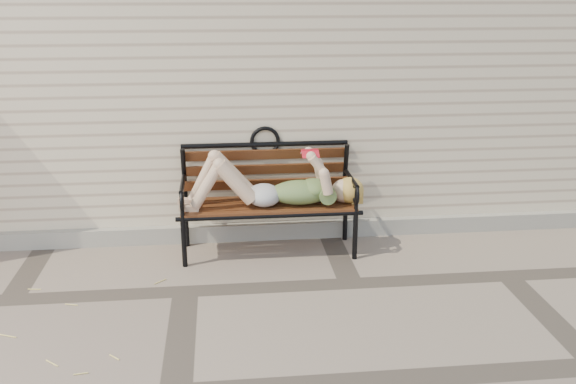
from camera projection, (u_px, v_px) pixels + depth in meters
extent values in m
plane|color=gray|center=(186.00, 291.00, 4.76)|extent=(80.00, 80.00, 0.00)
cube|color=beige|center=(191.00, 47.00, 7.13)|extent=(8.00, 4.00, 3.00)
cube|color=gray|center=(190.00, 234.00, 5.66)|extent=(8.00, 0.10, 0.15)
cylinder|color=black|center=(184.00, 242.00, 5.12)|extent=(0.04, 0.04, 0.42)
cylinder|color=black|center=(186.00, 223.00, 5.52)|extent=(0.04, 0.04, 0.42)
cylinder|color=black|center=(355.00, 235.00, 5.26)|extent=(0.04, 0.04, 0.42)
cylinder|color=black|center=(345.00, 217.00, 5.66)|extent=(0.04, 0.04, 0.42)
cube|color=brown|center=(268.00, 205.00, 5.33)|extent=(1.43, 0.46, 0.03)
cylinder|color=black|center=(270.00, 216.00, 5.13)|extent=(1.51, 0.04, 0.04)
cylinder|color=black|center=(267.00, 199.00, 5.53)|extent=(1.51, 0.04, 0.04)
torus|color=black|center=(265.00, 141.00, 5.48)|extent=(0.26, 0.03, 0.26)
ellipsoid|color=#0B434F|center=(300.00, 192.00, 5.29)|extent=(0.51, 0.29, 0.20)
ellipsoid|color=#0B434F|center=(314.00, 188.00, 5.29)|extent=(0.24, 0.28, 0.15)
ellipsoid|color=silver|center=(264.00, 195.00, 5.27)|extent=(0.28, 0.32, 0.18)
sphere|color=beige|center=(344.00, 191.00, 5.33)|extent=(0.21, 0.21, 0.21)
ellipsoid|color=gold|center=(350.00, 190.00, 5.33)|extent=(0.24, 0.24, 0.22)
cube|color=red|center=(310.00, 150.00, 5.19)|extent=(0.13, 0.02, 0.02)
cube|color=white|center=(310.00, 154.00, 5.16)|extent=(0.13, 0.08, 0.05)
cube|color=white|center=(309.00, 152.00, 5.23)|extent=(0.13, 0.08, 0.05)
cube|color=red|center=(311.00, 154.00, 5.16)|extent=(0.14, 0.09, 0.05)
cube|color=red|center=(309.00, 151.00, 5.24)|extent=(0.14, 0.09, 0.05)
cylinder|color=#E3D06F|center=(96.00, 341.00, 4.09)|extent=(0.13, 0.05, 0.01)
cylinder|color=#E3D06F|center=(3.00, 288.00, 4.80)|extent=(0.15, 0.03, 0.01)
cylinder|color=#E3D06F|center=(44.00, 383.00, 3.67)|extent=(0.09, 0.14, 0.01)
cylinder|color=#E3D06F|center=(35.00, 343.00, 4.07)|extent=(0.09, 0.01, 0.01)
cylinder|color=#E3D06F|center=(109.00, 377.00, 3.72)|extent=(0.07, 0.14, 0.01)
cylinder|color=#E3D06F|center=(3.00, 361.00, 3.88)|extent=(0.04, 0.10, 0.01)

